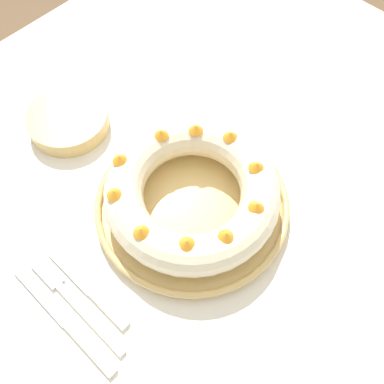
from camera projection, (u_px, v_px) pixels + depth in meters
The scene contains 8 objects.
ground_plane at pixel (194, 328), 1.42m from camera, with size 8.00×8.00×0.00m, color brown.
dining_table at pixel (196, 243), 0.85m from camera, with size 1.43×1.27×0.74m.
serving_dish at pixel (192, 205), 0.79m from camera, with size 0.34×0.34×0.02m.
bundt_cake at pixel (192, 192), 0.75m from camera, with size 0.30×0.30×0.08m.
fork at pixel (71, 298), 0.71m from camera, with size 0.02×0.22×0.01m.
serving_knife at pixel (70, 326), 0.69m from camera, with size 0.02×0.24×0.01m.
cake_knife at pixel (94, 293), 0.72m from camera, with size 0.02×0.18×0.01m.
side_bowl at pixel (68, 120), 0.88m from camera, with size 0.16×0.16×0.04m, color tan.
Camera 1 is at (-0.25, -0.23, 1.45)m, focal length 42.00 mm.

